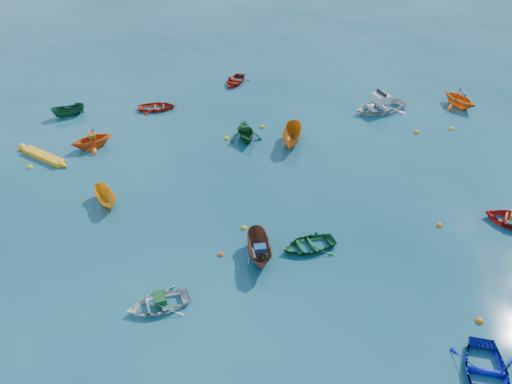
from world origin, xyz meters
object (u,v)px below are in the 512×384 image
(dinghy_blue_se, at_px, (485,379))
(motorboat_white, at_px, (379,110))
(kayak_yellow, at_px, (44,158))
(dinghy_white_near, at_px, (159,306))

(dinghy_blue_se, bearing_deg, motorboat_white, 101.27)
(kayak_yellow, bearing_deg, dinghy_blue_se, -93.27)
(dinghy_blue_se, distance_m, kayak_yellow, 28.16)
(dinghy_white_near, bearing_deg, kayak_yellow, -163.82)
(dinghy_white_near, distance_m, kayak_yellow, 15.87)
(dinghy_blue_se, height_order, motorboat_white, motorboat_white)
(dinghy_blue_se, distance_m, motorboat_white, 23.48)
(dinghy_blue_se, bearing_deg, dinghy_white_near, 177.14)
(dinghy_blue_se, xyz_separation_m, kayak_yellow, (-27.15, 7.48, 0.00))
(dinghy_white_near, height_order, kayak_yellow, dinghy_white_near)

